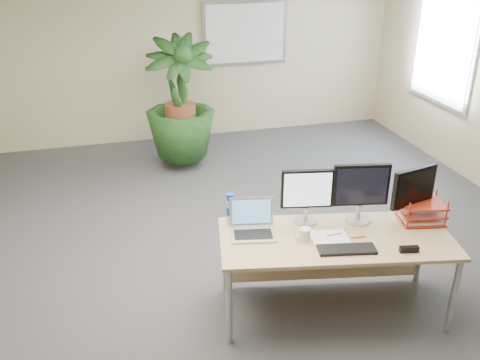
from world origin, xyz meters
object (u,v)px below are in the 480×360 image
object	(u,v)px
monitor_right	(361,189)
monitor_left	(307,193)
laptop	(252,225)
desk	(332,246)
floor_plant	(180,114)

from	to	relation	value
monitor_right	monitor_left	bearing A→B (deg)	167.43
monitor_right	laptop	distance (m)	0.93
desk	monitor_right	bearing A→B (deg)	19.50
desk	monitor_left	world-z (taller)	monitor_left
desk	monitor_left	size ratio (longest dim) A/B	4.15
laptop	monitor_right	bearing A→B (deg)	-3.77
monitor_left	floor_plant	bearing A→B (deg)	99.96
floor_plant	laptop	xyz separation A→B (m)	(0.07, -3.10, 0.02)
monitor_left	monitor_right	size ratio (longest dim) A/B	0.92
monitor_left	laptop	distance (m)	0.52
floor_plant	monitor_left	distance (m)	3.12
desk	monitor_left	xyz separation A→B (m)	(-0.17, 0.19, 0.42)
floor_plant	monitor_right	size ratio (longest dim) A/B	2.92
desk	monitor_right	size ratio (longest dim) A/B	3.83
desk	laptop	size ratio (longest dim) A/B	4.81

